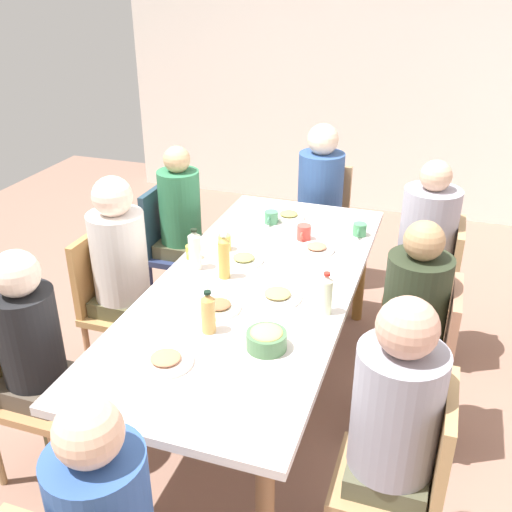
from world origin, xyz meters
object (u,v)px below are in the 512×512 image
(plate_5, at_px, (289,215))
(bowl_0, at_px, (267,338))
(person_2, at_px, (182,220))
(chair_6, at_px, (425,357))
(dining_table, at_px, (256,295))
(chair_2, at_px, (172,244))
(chair_7, at_px, (24,380))
(cup_2, at_px, (360,230))
(person_4, at_px, (122,264))
(chair_0, at_px, (321,218))
(person_0, at_px, (320,192))
(cup_1, at_px, (224,243))
(plate_4, at_px, (244,259))
(bottle_1, at_px, (224,257))
(bottle_2, at_px, (195,250))
(cup_4, at_px, (271,217))
(chair_1, at_px, (409,474))
(person_6, at_px, (411,317))
(person_7, at_px, (34,349))
(chair_4, at_px, (112,299))
(cup_3, at_px, (304,233))
(plate_1, at_px, (219,307))
(plate_2, at_px, (166,360))
(bottle_0, at_px, (208,313))
(plate_0, at_px, (317,248))
(person_1, at_px, (392,418))
(chair_5, at_px, (434,284))
(cup_0, at_px, (192,252))
(person_5, at_px, (424,245))
(plate_3, at_px, (277,296))

(plate_5, xyz_separation_m, bowl_0, (1.40, 0.30, 0.03))
(person_2, relative_size, chair_6, 1.34)
(dining_table, relative_size, chair_2, 2.56)
(chair_7, height_order, cup_2, chair_7)
(person_2, distance_m, person_4, 0.77)
(chair_0, bearing_deg, person_0, 0.00)
(dining_table, bearing_deg, cup_1, -136.12)
(plate_4, bearing_deg, bottle_1, -10.37)
(dining_table, bearing_deg, chair_6, 90.00)
(chair_0, distance_m, person_0, 0.26)
(person_0, bearing_deg, bottle_2, -14.26)
(cup_1, bearing_deg, cup_4, 163.15)
(chair_1, height_order, person_6, person_6)
(chair_2, xyz_separation_m, bottle_2, (0.72, 0.51, 0.37))
(person_6, distance_m, plate_5, 1.22)
(person_7, height_order, bowl_0, person_7)
(person_2, relative_size, plate_4, 5.63)
(chair_4, xyz_separation_m, chair_7, (0.77, 0.00, 0.00))
(person_2, bearing_deg, plate_5, 98.32)
(cup_3, relative_size, cup_4, 0.98)
(chair_1, bearing_deg, cup_4, -146.07)
(bottle_2, bearing_deg, chair_0, 166.56)
(person_0, bearing_deg, cup_1, -14.18)
(chair_7, distance_m, plate_1, 0.96)
(cup_4, relative_size, bottle_2, 0.53)
(plate_2, relative_size, bottle_0, 1.11)
(chair_0, distance_m, cup_4, 0.85)
(person_0, distance_m, plate_0, 1.01)
(person_6, xyz_separation_m, plate_2, (0.75, -0.91, 0.06))
(person_1, bearing_deg, chair_5, 176.69)
(chair_0, relative_size, plate_0, 4.44)
(chair_5, distance_m, bottle_2, 1.47)
(person_6, bearing_deg, person_4, -90.00)
(person_0, xyz_separation_m, chair_6, (1.44, 0.87, -0.24))
(person_6, bearing_deg, cup_0, -96.95)
(person_4, relative_size, chair_5, 1.39)
(person_5, relative_size, person_7, 1.07)
(cup_3, bearing_deg, person_7, -33.01)
(chair_5, relative_size, chair_6, 1.00)
(bottle_0, bearing_deg, plate_1, -171.87)
(chair_7, xyz_separation_m, cup_2, (-1.51, 1.27, 0.30))
(plate_5, height_order, cup_1, cup_1)
(chair_7, xyz_separation_m, plate_0, (-1.23, 1.08, 0.28))
(chair_5, distance_m, plate_4, 1.19)
(person_6, height_order, bottle_1, person_6)
(person_6, relative_size, chair_7, 1.35)
(person_1, height_order, plate_3, person_1)
(person_0, bearing_deg, plate_4, -6.25)
(person_0, xyz_separation_m, chair_1, (2.21, 0.87, -0.24))
(dining_table, bearing_deg, plate_5, -175.16)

